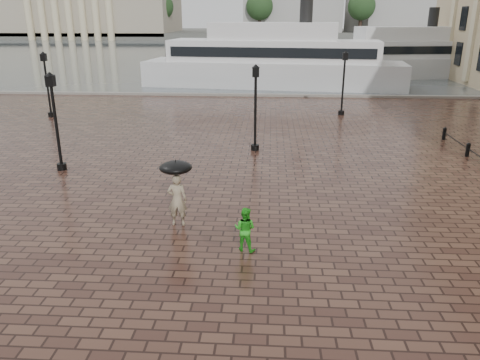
% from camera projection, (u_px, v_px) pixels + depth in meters
% --- Properties ---
extents(ground, '(300.00, 300.00, 0.00)m').
position_uv_depth(ground, '(123.00, 291.00, 12.35)').
color(ground, '#341E17').
rests_on(ground, ground).
extents(harbour_water, '(240.00, 240.00, 0.00)m').
position_uv_depth(harbour_water, '(253.00, 50.00, 98.94)').
color(harbour_water, '#404B4E').
rests_on(harbour_water, ground).
extents(quay_edge, '(80.00, 0.60, 0.30)m').
position_uv_depth(quay_edge, '(229.00, 96.00, 42.46)').
color(quay_edge, slate).
rests_on(quay_edge, ground).
extents(far_shore, '(300.00, 60.00, 2.00)m').
position_uv_depth(far_shore, '(261.00, 34.00, 162.61)').
color(far_shore, '#4C4C47').
rests_on(far_shore, ground).
extents(distant_skyline, '(102.50, 22.00, 33.00)m').
position_uv_depth(distant_skyline, '(413.00, 7.00, 147.46)').
color(distant_skyline, '#A19E98').
rests_on(distant_skyline, ground).
extents(far_trees, '(188.00, 8.00, 13.50)m').
position_uv_depth(far_trees, '(260.00, 7.00, 139.11)').
color(far_trees, '#2D2119').
rests_on(far_trees, ground).
extents(street_lamps, '(21.44, 14.44, 4.40)m').
position_uv_depth(street_lamps, '(183.00, 96.00, 28.14)').
color(street_lamps, black).
rests_on(street_lamps, ground).
extents(adult_pedestrian, '(0.68, 0.46, 1.85)m').
position_uv_depth(adult_pedestrian, '(177.00, 200.00, 15.99)').
color(adult_pedestrian, gray).
rests_on(adult_pedestrian, ground).
extents(child_pedestrian, '(0.81, 0.71, 1.41)m').
position_uv_depth(child_pedestrian, '(245.00, 229.00, 14.31)').
color(child_pedestrian, green).
rests_on(child_pedestrian, ground).
extents(ferry_near, '(26.60, 9.23, 8.55)m').
position_uv_depth(ferry_near, '(273.00, 61.00, 47.41)').
color(ferry_near, silver).
rests_on(ferry_near, ground).
extents(ferry_far, '(24.32, 9.24, 7.78)m').
position_uv_depth(ferry_far, '(405.00, 57.00, 54.76)').
color(ferry_far, silver).
rests_on(ferry_far, ground).
extents(umbrella, '(1.10, 1.10, 1.19)m').
position_uv_depth(umbrella, '(176.00, 168.00, 15.61)').
color(umbrella, black).
rests_on(umbrella, ground).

